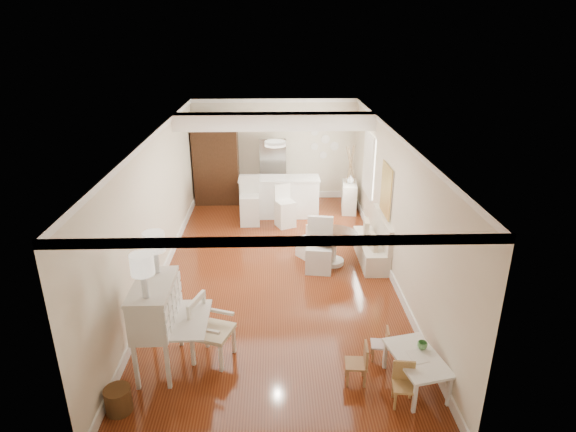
{
  "coord_description": "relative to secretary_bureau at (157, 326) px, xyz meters",
  "views": [
    {
      "loc": [
        -0.02,
        -8.57,
        4.64
      ],
      "look_at": [
        0.24,
        0.3,
        1.1
      ],
      "focal_mm": 30.0,
      "sensor_mm": 36.0,
      "label": 1
    }
  ],
  "objects": [
    {
      "name": "pantry_cabinet",
      "position": [
        0.1,
        6.97,
        0.47
      ],
      "size": [
        1.2,
        0.6,
        2.3
      ],
      "primitive_type": "cube",
      "color": "#381E11",
      "rests_on": "ground"
    },
    {
      "name": "dining_table",
      "position": [
        2.88,
        3.13,
        -0.34
      ],
      "size": [
        1.29,
        1.29,
        0.68
      ],
      "primitive_type": "cylinder",
      "rotation": [
        0.0,
        0.0,
        0.36
      ],
      "color": "#432615",
      "rests_on": "ground"
    },
    {
      "name": "wicker_basket",
      "position": [
        -0.35,
        -0.88,
        -0.51
      ],
      "size": [
        0.44,
        0.44,
        0.34
      ],
      "primitive_type": "cylinder",
      "rotation": [
        0.0,
        0.0,
        0.38
      ],
      "color": "brown",
      "rests_on": "ground"
    },
    {
      "name": "kids_chair_c",
      "position": [
        3.33,
        -0.87,
        -0.38
      ],
      "size": [
        0.32,
        0.32,
        0.6
      ],
      "primitive_type": "cube",
      "rotation": [
        0.0,
        0.0,
        -0.13
      ],
      "color": "tan",
      "rests_on": "ground"
    },
    {
      "name": "sideboard",
      "position": [
        3.65,
        6.18,
        -0.29
      ],
      "size": [
        0.45,
        0.85,
        0.78
      ],
      "primitive_type": "cube",
      "rotation": [
        0.0,
        0.0,
        -0.11
      ],
      "color": "silver",
      "rests_on": "ground"
    },
    {
      "name": "room",
      "position": [
        1.74,
        3.12,
        1.3
      ],
      "size": [
        9.0,
        9.04,
        2.82
      ],
      "color": "brown",
      "rests_on": "ground"
    },
    {
      "name": "gustavian_armchair",
      "position": [
        0.76,
        0.13,
        -0.18
      ],
      "size": [
        0.73,
        0.73,
        1.0
      ],
      "primitive_type": "cube",
      "rotation": [
        0.0,
        0.0,
        1.23
      ],
      "color": "white",
      "rests_on": "ground"
    },
    {
      "name": "bar_stool_left",
      "position": [
        1.06,
        5.34,
        -0.09
      ],
      "size": [
        0.48,
        0.48,
        1.18
      ],
      "primitive_type": "cube",
      "rotation": [
        0.0,
        0.0,
        0.03
      ],
      "color": "white",
      "rests_on": "ground"
    },
    {
      "name": "fridge",
      "position": [
        2.0,
        6.94,
        0.22
      ],
      "size": [
        0.75,
        0.65,
        1.8
      ],
      "primitive_type": "imported",
      "color": "silver",
      "rests_on": "ground"
    },
    {
      "name": "secretary_bureau",
      "position": [
        0.0,
        0.0,
        0.0
      ],
      "size": [
        1.07,
        1.09,
        1.36
      ],
      "primitive_type": "cube",
      "rotation": [
        0.0,
        0.0,
        0.01
      ],
      "color": "silver",
      "rests_on": "ground"
    },
    {
      "name": "pencil_cup",
      "position": [
        3.68,
        -0.37,
        -0.13
      ],
      "size": [
        0.18,
        0.18,
        0.11
      ],
      "primitive_type": "imported",
      "rotation": [
        0.0,
        0.0,
        0.41
      ],
      "color": "#5FA45F",
      "rests_on": "kids_table"
    },
    {
      "name": "slip_chair_near",
      "position": [
        2.56,
        2.88,
        -0.14
      ],
      "size": [
        0.58,
        0.6,
        1.08
      ],
      "primitive_type": "cube",
      "rotation": [
        0.0,
        0.0,
        -0.15
      ],
      "color": "silver",
      "rests_on": "ground"
    },
    {
      "name": "kids_chair_b",
      "position": [
        3.21,
        0.07,
        -0.42
      ],
      "size": [
        0.28,
        0.28,
        0.52
      ],
      "primitive_type": "cube",
      "rotation": [
        0.0,
        0.0,
        -1.68
      ],
      "color": "#A8784C",
      "rests_on": "ground"
    },
    {
      "name": "branch_vase",
      "position": [
        3.67,
        6.18,
        0.2
      ],
      "size": [
        0.24,
        0.24,
        0.21
      ],
      "primitive_type": "imported",
      "rotation": [
        0.0,
        0.0,
        0.21
      ],
      "color": "white",
      "rests_on": "sideboard"
    },
    {
      "name": "slip_chair_far",
      "position": [
        2.39,
        3.49,
        -0.26
      ],
      "size": [
        0.56,
        0.56,
        0.83
      ],
      "primitive_type": "cube",
      "rotation": [
        0.0,
        0.0,
        -2.52
      ],
      "color": "white",
      "rests_on": "ground"
    },
    {
      "name": "bar_stool_right",
      "position": [
        1.94,
        5.18,
        -0.16
      ],
      "size": [
        0.54,
        0.54,
        1.03
      ],
      "primitive_type": "cube",
      "rotation": [
        0.0,
        0.0,
        0.4
      ],
      "color": "white",
      "rests_on": "ground"
    },
    {
      "name": "banquette",
      "position": [
        3.69,
        3.29,
        -0.19
      ],
      "size": [
        0.52,
        1.6,
        0.98
      ],
      "primitive_type": "cube",
      "color": "silver",
      "rests_on": "ground"
    },
    {
      "name": "breakfast_counter",
      "position": [
        1.8,
        5.89,
        -0.16
      ],
      "size": [
        2.05,
        0.65,
        1.03
      ],
      "primitive_type": "cube",
      "color": "white",
      "rests_on": "ground"
    },
    {
      "name": "kids_table",
      "position": [
        3.58,
        -0.53,
        -0.43
      ],
      "size": [
        0.79,
        1.09,
        0.49
      ],
      "primitive_type": "cube",
      "rotation": [
        0.0,
        0.0,
        0.22
      ],
      "color": "white",
      "rests_on": "ground"
    },
    {
      "name": "kids_chair_a",
      "position": [
        2.78,
        -0.42,
        -0.37
      ],
      "size": [
        0.32,
        0.32,
        0.61
      ],
      "primitive_type": "cube",
      "rotation": [
        0.0,
        0.0,
        -1.65
      ],
      "color": "#9B7046",
      "rests_on": "ground"
    }
  ]
}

